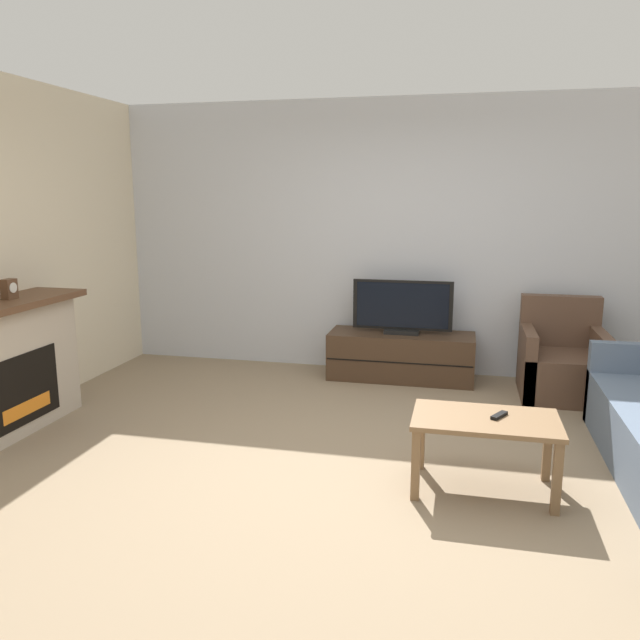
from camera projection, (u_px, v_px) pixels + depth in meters
name	position (u px, v px, depth m)	size (l,w,h in m)	color
ground_plane	(356.00, 468.00, 4.12)	(24.00, 24.00, 0.00)	#89755B
wall_back	(400.00, 238.00, 6.20)	(12.00, 0.06, 2.70)	silver
fireplace	(1.00, 368.00, 4.62)	(0.50, 1.46, 1.01)	#B7A893
mantel_clock	(9.00, 289.00, 4.64)	(0.08, 0.11, 0.15)	brown
tv_stand	(401.00, 356.00, 6.09)	(1.40, 0.52, 0.45)	#422D1E
tv	(402.00, 309.00, 6.00)	(0.96, 0.18, 0.52)	black
armchair	(561.00, 365.00, 5.57)	(0.70, 0.76, 0.87)	brown
coffee_table	(485.00, 429.00, 3.75)	(0.87, 0.52, 0.46)	brown
remote	(499.00, 415.00, 3.74)	(0.11, 0.15, 0.02)	black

